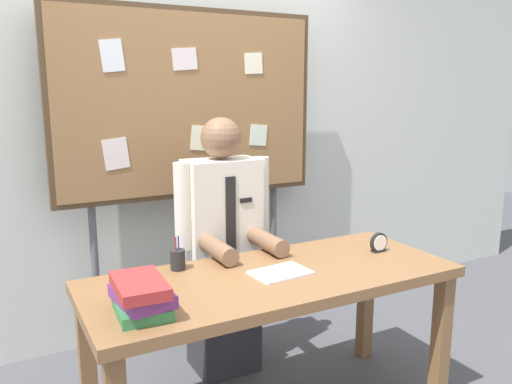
% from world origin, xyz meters
% --- Properties ---
extents(back_wall, '(6.40, 0.08, 2.70)m').
position_xyz_m(back_wall, '(0.00, 1.22, 1.35)').
color(back_wall, silver).
rests_on(back_wall, ground_plane).
extents(desk, '(1.71, 0.69, 0.75)m').
position_xyz_m(desk, '(0.00, 0.00, 0.65)').
color(desk, brown).
rests_on(desk, ground_plane).
extents(person, '(0.55, 0.56, 1.43)m').
position_xyz_m(person, '(0.00, 0.56, 0.67)').
color(person, '#2D2D33').
rests_on(person, ground_plane).
extents(bulletin_board, '(1.64, 0.09, 2.04)m').
position_xyz_m(bulletin_board, '(-0.00, 1.01, 1.46)').
color(bulletin_board, '#4C3823').
rests_on(bulletin_board, ground_plane).
extents(book_stack, '(0.21, 0.29, 0.14)m').
position_xyz_m(book_stack, '(-0.65, -0.14, 0.82)').
color(book_stack, '#337F47').
rests_on(book_stack, desk).
extents(open_notebook, '(0.27, 0.20, 0.01)m').
position_xyz_m(open_notebook, '(0.03, -0.02, 0.76)').
color(open_notebook, silver).
rests_on(open_notebook, desk).
extents(desk_clock, '(0.10, 0.04, 0.10)m').
position_xyz_m(desk_clock, '(0.64, 0.02, 0.79)').
color(desk_clock, black).
rests_on(desk_clock, desk).
extents(pen_holder, '(0.07, 0.07, 0.16)m').
position_xyz_m(pen_holder, '(-0.37, 0.26, 0.80)').
color(pen_holder, '#262626').
rests_on(pen_holder, desk).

